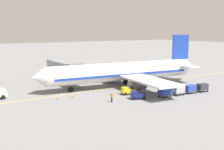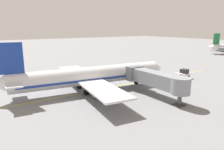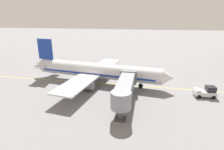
{
  "view_description": "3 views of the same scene",
  "coord_description": "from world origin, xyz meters",
  "views": [
    {
      "loc": [
        -46.12,
        34.48,
        11.8
      ],
      "look_at": [
        -1.25,
        4.26,
        2.95
      ],
      "focal_mm": 44.67,
      "sensor_mm": 36.0,
      "label": 1
    },
    {
      "loc": [
        37.55,
        -19.25,
        13.23
      ],
      "look_at": [
        0.23,
        5.82,
        2.86
      ],
      "focal_mm": 33.58,
      "sensor_mm": 36.0,
      "label": 2
    },
    {
      "loc": [
        41.71,
        13.04,
        16.31
      ],
      "look_at": [
        -0.34,
        4.8,
        2.31
      ],
      "focal_mm": 28.92,
      "sensor_mm": 36.0,
      "label": 3
    }
  ],
  "objects": [
    {
      "name": "safety_cone_nose_left",
      "position": [
        -2.26,
        16.36,
        0.29
      ],
      "size": [
        0.36,
        0.36,
        0.59
      ],
      "color": "black",
      "rests_on": "ground"
    },
    {
      "name": "jet_bridge",
      "position": [
        10.01,
        9.4,
        3.46
      ],
      "size": [
        14.66,
        3.5,
        4.98
      ],
      "color": "gray",
      "rests_on": "ground"
    },
    {
      "name": "baggage_cart_front",
      "position": [
        -11.68,
        -0.01,
        0.95
      ],
      "size": [
        1.47,
        2.94,
        1.58
      ],
      "color": "#4C4C51",
      "rests_on": "ground"
    },
    {
      "name": "pushback_tractor",
      "position": [
        3.54,
        25.76,
        1.1
      ],
      "size": [
        2.5,
        4.54,
        2.4
      ],
      "color": "silver",
      "rests_on": "ground"
    },
    {
      "name": "parked_airliner",
      "position": [
        -0.26,
        0.67,
        3.19
      ],
      "size": [
        30.42,
        37.32,
        10.63
      ],
      "color": "silver",
      "rests_on": "ground"
    },
    {
      "name": "baggage_tug_trailing",
      "position": [
        -8.91,
        -2.25,
        0.71
      ],
      "size": [
        2.02,
        2.76,
        1.62
      ],
      "color": "silver",
      "rests_on": "ground"
    },
    {
      "name": "safety_cone_nose_right",
      "position": [
        -2.86,
        13.67,
        0.29
      ],
      "size": [
        0.36,
        0.36,
        0.59
      ],
      "color": "black",
      "rests_on": "ground"
    },
    {
      "name": "gate_lead_in_line",
      "position": [
        0.0,
        0.0,
        0.0
      ],
      "size": [
        0.24,
        80.0,
        0.01
      ],
      "primitive_type": "cube",
      "color": "gold",
      "rests_on": "ground"
    },
    {
      "name": "ground_plane",
      "position": [
        0.0,
        0.0,
        0.0
      ],
      "size": [
        400.0,
        400.0,
        0.0
      ],
      "primitive_type": "plane",
      "color": "slate"
    },
    {
      "name": "ground_crew_wing_walker",
      "position": [
        -9.27,
        9.71,
        0.95
      ],
      "size": [
        0.72,
        0.24,
        1.69
      ],
      "color": "#232328",
      "rests_on": "ground"
    },
    {
      "name": "baggage_tug_lead",
      "position": [
        -10.02,
        4.88,
        0.71
      ],
      "size": [
        2.17,
        2.77,
        1.62
      ],
      "color": "navy",
      "rests_on": "ground"
    },
    {
      "name": "baggage_cart_second_in_train",
      "position": [
        -11.87,
        -3.17,
        0.95
      ],
      "size": [
        1.47,
        2.94,
        1.58
      ],
      "color": "#4C4C51",
      "rests_on": "ground"
    },
    {
      "name": "baggage_tug_spare",
      "position": [
        -6.3,
        4.14,
        0.71
      ],
      "size": [
        1.72,
        2.69,
        1.62
      ],
      "color": "gold",
      "rests_on": "ground"
    },
    {
      "name": "baggage_cart_tail_end",
      "position": [
        -12.55,
        -8.97,
        0.95
      ],
      "size": [
        1.47,
        2.94,
        1.58
      ],
      "color": "#4C4C51",
      "rests_on": "ground"
    },
    {
      "name": "baggage_cart_third_in_train",
      "position": [
        -12.15,
        -6.0,
        0.95
      ],
      "size": [
        1.47,
        2.94,
        1.58
      ],
      "color": "#4C4C51",
      "rests_on": "ground"
    }
  ]
}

